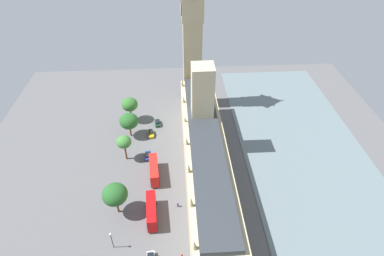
{
  "coord_description": "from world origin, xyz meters",
  "views": [
    {
      "loc": [
        6.02,
        66.77,
        71.64
      ],
      "look_at": [
        1.0,
        -14.01,
        8.02
      ],
      "focal_mm": 29.72,
      "sensor_mm": 36.0,
      "label": 1
    }
  ],
  "objects_px": {
    "car_dark_green_midblock": "(158,123)",
    "car_blue_trailing": "(148,156)",
    "clock_tower": "(192,38)",
    "double_decker_bus_leading": "(154,170)",
    "plane_tree_kerbside": "(130,105)",
    "plane_tree_near_tower": "(115,194)",
    "double_decker_bus_opposite_hall": "(152,211)",
    "plane_tree_slot_11": "(124,142)",
    "pedestrian_under_trees": "(178,205)",
    "car_yellow_cab_by_river_gate": "(151,133)",
    "street_lamp_slot_12": "(111,238)",
    "parliament_building": "(205,154)",
    "pedestrian_corner": "(182,256)",
    "plane_tree_slot_10": "(129,121)"
  },
  "relations": [
    {
      "from": "parliament_building",
      "to": "double_decker_bus_opposite_hall",
      "type": "bearing_deg",
      "value": 44.27
    },
    {
      "from": "car_yellow_cab_by_river_gate",
      "to": "plane_tree_slot_10",
      "type": "height_order",
      "value": "plane_tree_slot_10"
    },
    {
      "from": "parliament_building",
      "to": "plane_tree_kerbside",
      "type": "distance_m",
      "value": 38.19
    },
    {
      "from": "parliament_building",
      "to": "clock_tower",
      "type": "bearing_deg",
      "value": -88.11
    },
    {
      "from": "double_decker_bus_opposite_hall",
      "to": "plane_tree_slot_11",
      "type": "height_order",
      "value": "plane_tree_slot_11"
    },
    {
      "from": "car_dark_green_midblock",
      "to": "car_blue_trailing",
      "type": "height_order",
      "value": "same"
    },
    {
      "from": "car_dark_green_midblock",
      "to": "double_decker_bus_opposite_hall",
      "type": "bearing_deg",
      "value": -96.86
    },
    {
      "from": "clock_tower",
      "to": "pedestrian_corner",
      "type": "xyz_separation_m",
      "value": [
        6.66,
        65.93,
        -26.98
      ]
    },
    {
      "from": "clock_tower",
      "to": "plane_tree_slot_10",
      "type": "height_order",
      "value": "clock_tower"
    },
    {
      "from": "double_decker_bus_opposite_hall",
      "to": "street_lamp_slot_12",
      "type": "xyz_separation_m",
      "value": [
        9.17,
        8.43,
        1.5
      ]
    },
    {
      "from": "plane_tree_kerbside",
      "to": "plane_tree_near_tower",
      "type": "height_order",
      "value": "plane_tree_near_tower"
    },
    {
      "from": "car_blue_trailing",
      "to": "street_lamp_slot_12",
      "type": "relative_size",
      "value": 0.71
    },
    {
      "from": "double_decker_bus_opposite_hall",
      "to": "plane_tree_slot_11",
      "type": "xyz_separation_m",
      "value": [
        9.11,
        -23.25,
        4.42
      ]
    },
    {
      "from": "plane_tree_slot_11",
      "to": "pedestrian_under_trees",
      "type": "bearing_deg",
      "value": 128.54
    },
    {
      "from": "clock_tower",
      "to": "plane_tree_kerbside",
      "type": "height_order",
      "value": "clock_tower"
    },
    {
      "from": "plane_tree_slot_10",
      "to": "car_blue_trailing",
      "type": "bearing_deg",
      "value": 119.09
    },
    {
      "from": "car_dark_green_midblock",
      "to": "pedestrian_corner",
      "type": "bearing_deg",
      "value": -88.62
    },
    {
      "from": "clock_tower",
      "to": "car_dark_green_midblock",
      "type": "bearing_deg",
      "value": 43.59
    },
    {
      "from": "clock_tower",
      "to": "plane_tree_kerbside",
      "type": "xyz_separation_m",
      "value": [
        23.4,
        9.68,
        -20.62
      ]
    },
    {
      "from": "clock_tower",
      "to": "plane_tree_near_tower",
      "type": "relative_size",
      "value": 5.39
    },
    {
      "from": "plane_tree_slot_11",
      "to": "parliament_building",
      "type": "bearing_deg",
      "value": 161.52
    },
    {
      "from": "plane_tree_slot_11",
      "to": "car_dark_green_midblock",
      "type": "bearing_deg",
      "value": -118.65
    },
    {
      "from": "clock_tower",
      "to": "double_decker_bus_leading",
      "type": "xyz_separation_m",
      "value": [
        13.98,
        38.87,
        -25.09
      ]
    },
    {
      "from": "car_blue_trailing",
      "to": "street_lamp_slot_12",
      "type": "xyz_separation_m",
      "value": [
        7.01,
        31.67,
        3.25
      ]
    },
    {
      "from": "car_blue_trailing",
      "to": "double_decker_bus_opposite_hall",
      "type": "relative_size",
      "value": 0.39
    },
    {
      "from": "pedestrian_corner",
      "to": "plane_tree_near_tower",
      "type": "height_order",
      "value": "plane_tree_near_tower"
    },
    {
      "from": "car_yellow_cab_by_river_gate",
      "to": "clock_tower",
      "type": "bearing_deg",
      "value": -136.42
    },
    {
      "from": "parliament_building",
      "to": "pedestrian_corner",
      "type": "relative_size",
      "value": 42.58
    },
    {
      "from": "car_blue_trailing",
      "to": "double_decker_bus_opposite_hall",
      "type": "height_order",
      "value": "double_decker_bus_opposite_hall"
    },
    {
      "from": "plane_tree_slot_10",
      "to": "pedestrian_under_trees",
      "type": "bearing_deg",
      "value": 116.15
    },
    {
      "from": "parliament_building",
      "to": "car_dark_green_midblock",
      "type": "height_order",
      "value": "parliament_building"
    },
    {
      "from": "parliament_building",
      "to": "plane_tree_near_tower",
      "type": "relative_size",
      "value": 7.09
    },
    {
      "from": "clock_tower",
      "to": "car_blue_trailing",
      "type": "relative_size",
      "value": 12.84
    },
    {
      "from": "double_decker_bus_leading",
      "to": "pedestrian_corner",
      "type": "bearing_deg",
      "value": 100.4
    },
    {
      "from": "pedestrian_corner",
      "to": "street_lamp_slot_12",
      "type": "relative_size",
      "value": 0.28
    },
    {
      "from": "double_decker_bus_opposite_hall",
      "to": "pedestrian_corner",
      "type": "height_order",
      "value": "double_decker_bus_opposite_hall"
    },
    {
      "from": "car_dark_green_midblock",
      "to": "pedestrian_corner",
      "type": "distance_m",
      "value": 53.39
    },
    {
      "from": "pedestrian_corner",
      "to": "plane_tree_kerbside",
      "type": "height_order",
      "value": "plane_tree_kerbside"
    },
    {
      "from": "pedestrian_corner",
      "to": "street_lamp_slot_12",
      "type": "xyz_separation_m",
      "value": [
        16.67,
        -3.66,
        3.39
      ]
    },
    {
      "from": "street_lamp_slot_12",
      "to": "plane_tree_slot_11",
      "type": "bearing_deg",
      "value": -90.11
    },
    {
      "from": "car_blue_trailing",
      "to": "plane_tree_kerbside",
      "type": "bearing_deg",
      "value": 106.75
    },
    {
      "from": "clock_tower",
      "to": "plane_tree_near_tower",
      "type": "distance_m",
      "value": 60.23
    },
    {
      "from": "parliament_building",
      "to": "car_yellow_cab_by_river_gate",
      "type": "bearing_deg",
      "value": -49.2
    },
    {
      "from": "plane_tree_near_tower",
      "to": "street_lamp_slot_12",
      "type": "relative_size",
      "value": 1.7
    },
    {
      "from": "double_decker_bus_opposite_hall",
      "to": "pedestrian_corner",
      "type": "xyz_separation_m",
      "value": [
        -7.5,
        12.09,
        -1.89
      ]
    },
    {
      "from": "plane_tree_kerbside",
      "to": "street_lamp_slot_12",
      "type": "relative_size",
      "value": 1.64
    },
    {
      "from": "pedestrian_under_trees",
      "to": "plane_tree_kerbside",
      "type": "relative_size",
      "value": 0.17
    },
    {
      "from": "double_decker_bus_leading",
      "to": "pedestrian_corner",
      "type": "height_order",
      "value": "double_decker_bus_leading"
    },
    {
      "from": "plane_tree_slot_10",
      "to": "double_decker_bus_opposite_hall",
      "type": "bearing_deg",
      "value": 103.99
    },
    {
      "from": "double_decker_bus_opposite_hall",
      "to": "plane_tree_slot_11",
      "type": "distance_m",
      "value": 25.36
    }
  ]
}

